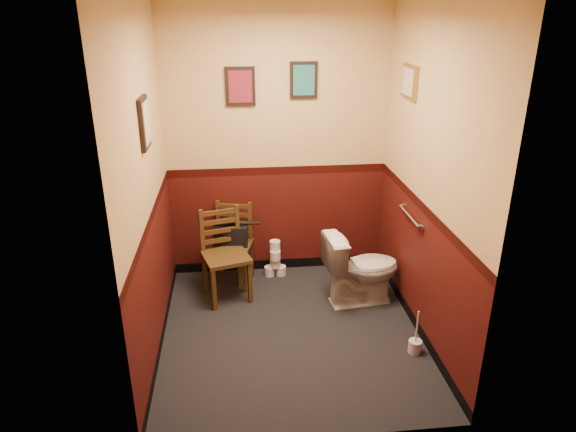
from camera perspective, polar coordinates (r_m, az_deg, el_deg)
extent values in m
cube|color=black|center=(4.60, 0.34, -12.79)|extent=(2.20, 2.40, 0.00)
cube|color=#3F0F0C|center=(5.13, -1.15, 7.64)|extent=(2.20, 0.00, 2.70)
cube|color=#3F0F0C|center=(2.89, 3.11, -4.42)|extent=(2.20, 0.00, 2.70)
cube|color=#3F0F0C|center=(4.02, -15.41, 2.64)|extent=(0.00, 2.40, 2.70)
cube|color=#3F0F0C|center=(4.25, 15.33, 3.71)|extent=(0.00, 2.40, 2.70)
cylinder|color=silver|center=(4.59, 13.34, -0.04)|extent=(0.03, 0.50, 0.03)
cylinder|color=silver|center=(4.38, 14.62, -1.26)|extent=(0.02, 0.06, 0.06)
cylinder|color=silver|center=(4.82, 12.62, 1.10)|extent=(0.02, 0.06, 0.06)
cube|color=black|center=(4.98, -5.33, 14.15)|extent=(0.28, 0.03, 0.36)
cube|color=maroon|center=(4.96, -5.33, 14.12)|extent=(0.22, 0.01, 0.30)
cube|color=black|center=(5.01, 1.75, 14.87)|extent=(0.26, 0.03, 0.34)
cube|color=#226F66|center=(5.00, 1.78, 14.84)|extent=(0.20, 0.01, 0.28)
cube|color=black|center=(3.98, -15.69, 9.93)|extent=(0.03, 0.30, 0.38)
cube|color=#BCAA94|center=(3.98, -15.44, 9.95)|extent=(0.01, 0.24, 0.31)
cube|color=olive|center=(4.64, 13.35, 14.32)|extent=(0.03, 0.34, 0.28)
cube|color=#BCAA94|center=(4.63, 13.15, 14.33)|extent=(0.01, 0.28, 0.22)
imported|color=white|center=(4.91, 8.17, -5.80)|extent=(0.76, 0.49, 0.70)
cylinder|color=silver|center=(4.47, 13.92, -13.88)|extent=(0.11, 0.11, 0.11)
cylinder|color=silver|center=(4.37, 14.14, -11.95)|extent=(0.01, 0.01, 0.31)
cube|color=#533918|center=(4.92, -6.91, -4.52)|extent=(0.51, 0.51, 0.04)
cube|color=#533918|center=(4.84, -8.24, -8.06)|extent=(0.05, 0.05, 0.44)
cube|color=#533918|center=(5.14, -9.23, -6.20)|extent=(0.05, 0.05, 0.44)
cube|color=#533918|center=(4.92, -4.25, -7.34)|extent=(0.05, 0.05, 0.44)
cube|color=#533918|center=(5.22, -5.46, -5.55)|extent=(0.05, 0.05, 0.44)
cube|color=#533918|center=(4.95, -9.55, -1.70)|extent=(0.05, 0.04, 0.44)
cube|color=#533918|center=(5.03, -5.66, -1.10)|extent=(0.05, 0.04, 0.44)
cube|color=#533918|center=(5.04, -7.52, -2.67)|extent=(0.33, 0.11, 0.04)
cube|color=#533918|center=(5.00, -7.57, -1.65)|extent=(0.33, 0.11, 0.04)
cube|color=#533918|center=(4.96, -7.63, -0.62)|extent=(0.33, 0.11, 0.04)
cube|color=#533918|center=(4.92, -7.69, 0.43)|extent=(0.33, 0.11, 0.04)
cube|color=#533918|center=(5.18, -6.33, -3.38)|extent=(0.47, 0.47, 0.04)
cube|color=#533918|center=(5.17, -8.48, -6.11)|extent=(0.04, 0.04, 0.42)
cube|color=#533918|center=(5.45, -7.51, -4.48)|extent=(0.04, 0.04, 0.42)
cube|color=#533918|center=(5.09, -4.87, -6.41)|extent=(0.04, 0.04, 0.42)
cube|color=#533918|center=(5.38, -4.09, -4.74)|extent=(0.04, 0.04, 0.42)
cube|color=#533918|center=(5.29, -7.72, -0.44)|extent=(0.04, 0.04, 0.42)
cube|color=#533918|center=(5.21, -4.20, -0.64)|extent=(0.04, 0.04, 0.42)
cube|color=#533918|center=(5.29, -5.93, -1.69)|extent=(0.31, 0.10, 0.04)
cube|color=#533918|center=(5.25, -5.96, -0.77)|extent=(0.31, 0.10, 0.04)
cube|color=#533918|center=(5.22, -6.00, 0.16)|extent=(0.31, 0.10, 0.04)
cube|color=#533918|center=(5.18, -6.04, 1.11)|extent=(0.31, 0.10, 0.04)
cube|color=black|center=(5.13, -6.39, -2.15)|extent=(0.34, 0.19, 0.21)
cylinder|color=black|center=(5.08, -6.45, -0.86)|extent=(0.29, 0.05, 0.03)
cylinder|color=silver|center=(5.46, -2.06, -6.13)|extent=(0.11, 0.11, 0.10)
cylinder|color=silver|center=(5.47, -0.81, -6.07)|extent=(0.11, 0.11, 0.10)
cylinder|color=silver|center=(5.41, -1.43, -5.22)|extent=(0.11, 0.11, 0.10)
cylinder|color=silver|center=(5.35, -1.42, -4.38)|extent=(0.11, 0.11, 0.10)
cylinder|color=silver|center=(5.33, -1.46, -3.28)|extent=(0.11, 0.11, 0.10)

